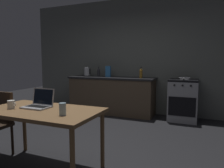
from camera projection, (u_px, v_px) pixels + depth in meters
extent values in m
plane|color=black|center=(84.00, 148.00, 3.15)|extent=(12.00, 12.00, 0.00)
cube|color=slate|center=(146.00, 56.00, 5.19)|extent=(6.40, 0.10, 2.84)
cube|color=#4C3D2D|center=(112.00, 96.00, 5.27)|extent=(2.10, 0.60, 0.86)
cube|color=black|center=(112.00, 78.00, 5.22)|extent=(2.16, 0.64, 0.04)
cube|color=gray|center=(183.00, 101.00, 4.62)|extent=(0.60, 0.60, 0.86)
cube|color=black|center=(184.00, 80.00, 4.57)|extent=(0.60, 0.60, 0.04)
cube|color=black|center=(182.00, 107.00, 4.34)|extent=(0.54, 0.01, 0.40)
cylinder|color=black|center=(174.00, 85.00, 4.35)|extent=(0.04, 0.02, 0.04)
cylinder|color=black|center=(182.00, 85.00, 4.29)|extent=(0.04, 0.02, 0.04)
cylinder|color=black|center=(191.00, 86.00, 4.23)|extent=(0.04, 0.02, 0.04)
cube|color=brown|center=(42.00, 111.00, 2.47)|extent=(1.37, 0.77, 0.04)
cylinder|color=brown|center=(73.00, 163.00, 1.97)|extent=(0.05, 0.05, 0.69)
cylinder|color=brown|center=(24.00, 127.00, 3.05)|extent=(0.05, 0.05, 0.69)
cylinder|color=brown|center=(102.00, 139.00, 2.57)|extent=(0.05, 0.05, 0.69)
cube|color=#2D2116|center=(2.00, 107.00, 2.96)|extent=(0.38, 0.04, 0.42)
cylinder|color=#2D2116|center=(12.00, 140.00, 2.93)|extent=(0.04, 0.04, 0.41)
cube|color=#99999E|center=(36.00, 107.00, 2.55)|extent=(0.32, 0.22, 0.02)
cube|color=black|center=(37.00, 106.00, 2.56)|extent=(0.28, 0.12, 0.00)
cube|color=#99999E|center=(43.00, 96.00, 2.65)|extent=(0.32, 0.05, 0.21)
cube|color=black|center=(43.00, 97.00, 2.65)|extent=(0.29, 0.03, 0.18)
cylinder|color=black|center=(87.00, 76.00, 5.49)|extent=(0.15, 0.15, 0.02)
cylinder|color=#B2B5BA|center=(87.00, 72.00, 5.48)|extent=(0.14, 0.14, 0.20)
cylinder|color=#B2B5BA|center=(87.00, 67.00, 5.47)|extent=(0.09, 0.09, 0.02)
cube|color=black|center=(90.00, 71.00, 5.44)|extent=(0.02, 0.02, 0.14)
cylinder|color=#8C601E|center=(141.00, 74.00, 4.87)|extent=(0.07, 0.07, 0.18)
cone|color=#8C601E|center=(141.00, 69.00, 4.86)|extent=(0.07, 0.07, 0.06)
cylinder|color=black|center=(141.00, 67.00, 4.86)|extent=(0.03, 0.03, 0.02)
cylinder|color=gray|center=(185.00, 79.00, 4.54)|extent=(0.24, 0.24, 0.01)
torus|color=gray|center=(185.00, 78.00, 4.54)|extent=(0.25, 0.25, 0.02)
cylinder|color=black|center=(184.00, 79.00, 4.35)|extent=(0.02, 0.18, 0.02)
cylinder|color=silver|center=(11.00, 105.00, 2.51)|extent=(0.08, 0.08, 0.10)
torus|color=silver|center=(14.00, 104.00, 2.49)|extent=(0.05, 0.01, 0.05)
cylinder|color=#99B7C6|center=(63.00, 109.00, 2.20)|extent=(0.07, 0.07, 0.13)
cube|color=#3372B2|center=(108.00, 71.00, 5.27)|extent=(0.13, 0.05, 0.27)
cylinder|color=#2D2D33|center=(99.00, 73.00, 5.44)|extent=(0.07, 0.07, 0.17)
cone|color=#2D2D33|center=(99.00, 69.00, 5.43)|extent=(0.07, 0.07, 0.06)
cylinder|color=black|center=(99.00, 67.00, 5.42)|extent=(0.03, 0.03, 0.02)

